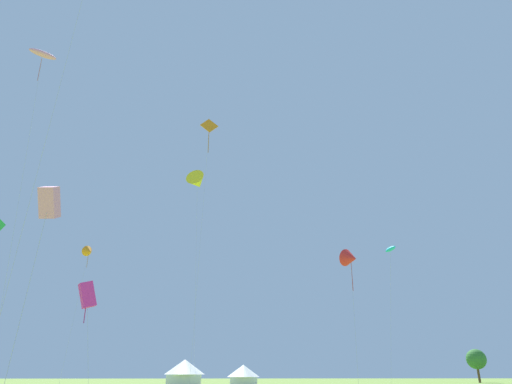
% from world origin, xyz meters
% --- Properties ---
extents(kite_cyan_parafoil, '(2.81, 2.92, 15.97)m').
position_xyz_m(kite_cyan_parafoil, '(17.46, 49.54, 15.53)').
color(kite_cyan_parafoil, '#1EB7CC').
rests_on(kite_cyan_parafoil, ground).
extents(kite_pink_parafoil, '(2.94, 2.49, 31.89)m').
position_xyz_m(kite_pink_parafoil, '(-21.24, 35.76, 31.36)').
color(kite_pink_parafoil, pink).
rests_on(kite_pink_parafoil, ground).
extents(kite_red_delta, '(2.17, 3.20, 11.95)m').
position_xyz_m(kite_red_delta, '(8.66, 35.73, 11.03)').
color(kite_red_delta, red).
rests_on(kite_red_delta, ground).
extents(kite_orange_delta, '(2.11, 3.13, 17.85)m').
position_xyz_m(kite_orange_delta, '(-20.91, 59.05, 16.98)').
color(kite_orange_delta, orange).
rests_on(kite_orange_delta, ground).
extents(kite_magenta_box, '(2.17, 2.07, 8.00)m').
position_xyz_m(kite_magenta_box, '(-12.65, 31.82, 6.98)').
color(kite_magenta_box, '#E02DA3').
rests_on(kite_magenta_box, ground).
extents(kite_orange_diamond, '(2.37, 2.58, 32.80)m').
position_xyz_m(kite_orange_diamond, '(-4.93, 49.43, 30.92)').
color(kite_orange_diamond, orange).
rests_on(kite_orange_diamond, ground).
extents(kite_pink_box, '(0.82, 2.67, 9.58)m').
position_xyz_m(kite_pink_box, '(-10.54, 16.43, 8.77)').
color(kite_pink_box, pink).
rests_on(kite_pink_box, ground).
extents(kite_yellow_delta, '(3.46, 3.68, 28.77)m').
position_xyz_m(kite_yellow_delta, '(-6.66, 57.92, 27.14)').
color(kite_yellow_delta, yellow).
rests_on(kite_yellow_delta, ground).
extents(festival_tent_left, '(4.84, 4.84, 3.15)m').
position_xyz_m(festival_tent_left, '(-6.91, 55.76, 1.74)').
color(festival_tent_left, white).
rests_on(festival_tent_left, ground).
extents(festival_tent_center, '(3.92, 3.92, 2.55)m').
position_xyz_m(festival_tent_center, '(0.09, 55.76, 1.41)').
color(festival_tent_center, white).
rests_on(festival_tent_center, ground).
extents(tree_distant_right, '(3.72, 3.72, 6.08)m').
position_xyz_m(tree_distant_right, '(46.37, 88.16, 4.19)').
color(tree_distant_right, brown).
rests_on(tree_distant_right, ground).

